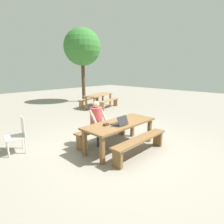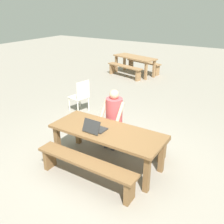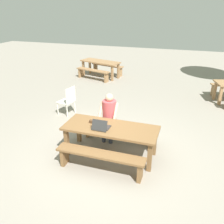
{
  "view_description": "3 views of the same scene",
  "coord_description": "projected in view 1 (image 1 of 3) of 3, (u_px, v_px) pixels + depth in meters",
  "views": [
    {
      "loc": [
        -3.52,
        -3.07,
        2.07
      ],
      "look_at": [
        -0.05,
        0.25,
        0.96
      ],
      "focal_mm": 29.61,
      "sensor_mm": 36.0,
      "label": 1
    },
    {
      "loc": [
        2.19,
        -3.33,
        2.8
      ],
      "look_at": [
        -0.05,
        0.25,
        0.96
      ],
      "focal_mm": 40.26,
      "sensor_mm": 36.0,
      "label": 2
    },
    {
      "loc": [
        1.5,
        -4.41,
        3.17
      ],
      "look_at": [
        -0.05,
        0.25,
        0.96
      ],
      "focal_mm": 38.33,
      "sensor_mm": 36.0,
      "label": 3
    }
  ],
  "objects": [
    {
      "name": "small_pouch",
      "position": [
        106.0,
        124.0,
        4.56
      ],
      "size": [
        0.14,
        0.07,
        0.06
      ],
      "color": "#4C331E",
      "rests_on": "picnic_table_front"
    },
    {
      "name": "bench_mid_north",
      "position": [
        89.0,
        100.0,
        10.64
      ],
      "size": [
        1.78,
        0.79,
        0.46
      ],
      "rotation": [
        0.0,
        0.0,
        0.29
      ],
      "color": "#9E754C",
      "rests_on": "ground"
    },
    {
      "name": "picnic_table_mid",
      "position": [
        99.0,
        96.0,
        10.29
      ],
      "size": [
        2.09,
        1.25,
        0.73
      ],
      "rotation": [
        0.0,
        0.0,
        0.29
      ],
      "color": "#9E754C",
      "rests_on": "ground"
    },
    {
      "name": "ground_plane",
      "position": [
        120.0,
        148.0,
        5.01
      ],
      "size": [
        30.0,
        30.0,
        0.0
      ],
      "primitive_type": "plane",
      "color": "gray"
    },
    {
      "name": "bench_far",
      "position": [
        103.0,
        130.0,
        5.38
      ],
      "size": [
        1.86,
        0.3,
        0.45
      ],
      "color": "brown",
      "rests_on": "ground"
    },
    {
      "name": "person_seated",
      "position": [
        97.0,
        119.0,
        5.09
      ],
      "size": [
        0.45,
        0.43,
        1.24
      ],
      "color": "#333847",
      "rests_on": "ground"
    },
    {
      "name": "bench_mid_south",
      "position": [
        109.0,
        102.0,
        10.06
      ],
      "size": [
        1.78,
        0.79,
        0.46
      ],
      "rotation": [
        0.0,
        0.0,
        0.29
      ],
      "color": "#9E754C",
      "rests_on": "ground"
    },
    {
      "name": "bench_near",
      "position": [
        140.0,
        142.0,
        4.49
      ],
      "size": [
        1.86,
        0.3,
        0.45
      ],
      "color": "brown",
      "rests_on": "ground"
    },
    {
      "name": "tree_left",
      "position": [
        82.0,
        47.0,
        11.58
      ],
      "size": [
        2.31,
        2.31,
        4.61
      ],
      "color": "#4C3823",
      "rests_on": "ground"
    },
    {
      "name": "laptop",
      "position": [
        120.0,
        123.0,
        4.63
      ],
      "size": [
        0.34,
        0.34,
        0.24
      ],
      "rotation": [
        0.0,
        0.0,
        3.12
      ],
      "color": "#2D2D2D",
      "rests_on": "picnic_table_front"
    },
    {
      "name": "plastic_chair",
      "position": [
        19.0,
        134.0,
        4.65
      ],
      "size": [
        0.52,
        0.52,
        0.91
      ],
      "rotation": [
        0.0,
        0.0,
        4.5
      ],
      "color": "silver",
      "rests_on": "ground"
    },
    {
      "name": "picnic_table_front",
      "position": [
        120.0,
        126.0,
        4.87
      ],
      "size": [
        2.09,
        0.83,
        0.71
      ],
      "color": "brown",
      "rests_on": "ground"
    }
  ]
}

